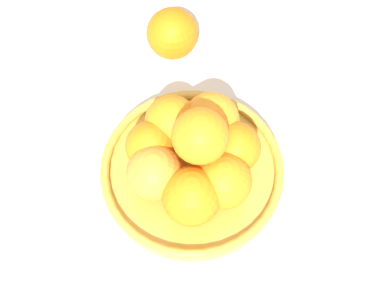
{
  "coord_description": "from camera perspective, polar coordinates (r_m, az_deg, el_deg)",
  "views": [
    {
      "loc": [
        0.16,
        0.28,
        0.7
      ],
      "look_at": [
        0.0,
        0.0,
        0.1
      ],
      "focal_mm": 50.0,
      "sensor_mm": 36.0,
      "label": 1
    }
  ],
  "objects": [
    {
      "name": "fruit_bowl",
      "position": [
        0.76,
        0.0,
        -2.91
      ],
      "size": [
        0.26,
        0.26,
        0.03
      ],
      "color": "gold",
      "rests_on": "ground_plane"
    },
    {
      "name": "stray_orange",
      "position": [
        0.86,
        -2.12,
        11.7
      ],
      "size": [
        0.08,
        0.08,
        0.08
      ],
      "primitive_type": "sphere",
      "color": "orange",
      "rests_on": "ground_plane"
    },
    {
      "name": "ground_plane",
      "position": [
        0.77,
        0.0,
        -3.44
      ],
      "size": [
        4.0,
        4.0,
        0.0
      ],
      "primitive_type": "plane",
      "color": "beige"
    },
    {
      "name": "orange_pile",
      "position": [
        0.7,
        0.14,
        -0.95
      ],
      "size": [
        0.18,
        0.19,
        0.13
      ],
      "color": "orange",
      "rests_on": "fruit_bowl"
    }
  ]
}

